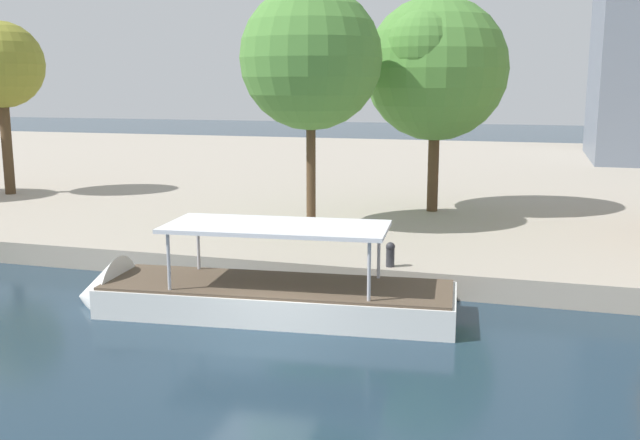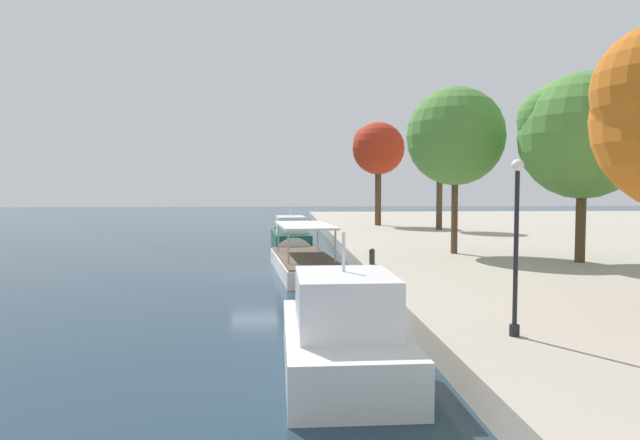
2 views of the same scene
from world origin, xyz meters
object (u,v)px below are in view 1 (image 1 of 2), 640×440
Objects in this scene: mooring_bollard_0 at (390,254)px; tree_0 at (2,65)px; tour_boat_1 at (244,302)px; tree_3 at (311,56)px; tree_5 at (437,65)px.

tree_0 reaches higher than mooring_bollard_0.
tour_boat_1 is 14.46× the size of mooring_bollard_0.
tree_5 reaches higher than tree_3.
tour_boat_1 reaches higher than mooring_bollard_0.
mooring_bollard_0 is (3.75, 3.42, 0.95)m from tour_boat_1.
mooring_bollard_0 is 25.86m from tree_0.
tree_5 is at bearing 90.45° from mooring_bollard_0.
tree_3 is (-4.41, 5.57, 6.53)m from mooring_bollard_0.
tour_boat_1 is 24.59m from tree_0.
tree_3 reaches higher than tree_0.
tree_5 reaches higher than tree_0.
tour_boat_1 is 16.46m from tree_5.
mooring_bollard_0 is at bearing -89.55° from tree_5.
tree_3 is at bearing -128.94° from tree_5.
tree_0 is 0.93× the size of tree_5.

